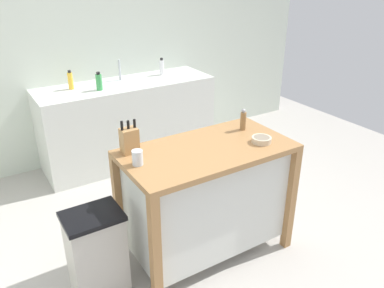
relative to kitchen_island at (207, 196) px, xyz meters
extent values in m
plane|color=#ADA8A0|center=(-0.17, -0.09, -0.49)|extent=(6.77, 6.77, 0.00)
cube|color=silver|center=(-0.17, 2.10, 0.81)|extent=(5.77, 0.10, 2.60)
cube|color=#9E7042|center=(0.00, 0.00, 0.37)|extent=(1.19, 0.64, 0.04)
cube|color=silver|center=(0.00, 0.00, -0.02)|extent=(1.09, 0.54, 0.74)
cube|color=#9E7042|center=(-0.57, -0.29, -0.07)|extent=(0.06, 0.06, 0.84)
cube|color=#9E7042|center=(0.57, -0.29, -0.07)|extent=(0.06, 0.06, 0.84)
cube|color=#9E7042|center=(-0.57, 0.29, -0.07)|extent=(0.06, 0.06, 0.84)
cube|color=#9E7042|center=(0.57, 0.29, -0.07)|extent=(0.06, 0.06, 0.84)
cube|color=#AD7F4C|center=(-0.48, 0.22, 0.47)|extent=(0.11, 0.09, 0.17)
cylinder|color=black|center=(-0.52, 0.22, 0.59)|extent=(0.02, 0.02, 0.06)
cylinder|color=black|center=(-0.48, 0.22, 0.58)|extent=(0.02, 0.02, 0.06)
cylinder|color=black|center=(-0.43, 0.22, 0.58)|extent=(0.02, 0.02, 0.06)
cylinder|color=beige|center=(0.37, -0.13, 0.41)|extent=(0.14, 0.14, 0.04)
cylinder|color=gray|center=(0.37, -0.13, 0.42)|extent=(0.11, 0.11, 0.01)
cylinder|color=silver|center=(-0.51, 0.03, 0.43)|extent=(0.07, 0.07, 0.10)
cylinder|color=olive|center=(0.41, 0.13, 0.46)|extent=(0.04, 0.04, 0.14)
sphere|color=#99999E|center=(0.41, 0.13, 0.54)|extent=(0.03, 0.03, 0.03)
cube|color=#B7B2A8|center=(-0.84, 0.03, -0.19)|extent=(0.34, 0.26, 0.60)
cube|color=black|center=(-0.84, 0.03, 0.12)|extent=(0.36, 0.28, 0.03)
cube|color=silver|center=(0.14, 1.75, -0.05)|extent=(1.86, 0.60, 0.89)
cube|color=silver|center=(0.14, 1.73, 0.38)|extent=(0.44, 0.36, 0.03)
cylinder|color=#B7BCC1|center=(0.14, 1.89, 0.50)|extent=(0.02, 0.02, 0.22)
cylinder|color=white|center=(0.62, 1.84, 0.48)|extent=(0.05, 0.05, 0.16)
cylinder|color=black|center=(0.62, 1.84, 0.57)|extent=(0.03, 0.03, 0.02)
cylinder|color=yellow|center=(-0.40, 1.83, 0.48)|extent=(0.05, 0.05, 0.17)
cylinder|color=black|center=(-0.40, 1.83, 0.57)|extent=(0.03, 0.03, 0.02)
cylinder|color=green|center=(-0.18, 1.65, 0.47)|extent=(0.06, 0.06, 0.16)
cylinder|color=black|center=(-0.18, 1.65, 0.56)|extent=(0.04, 0.04, 0.02)
camera|label=1|loc=(-1.35, -1.97, 1.53)|focal=36.20mm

